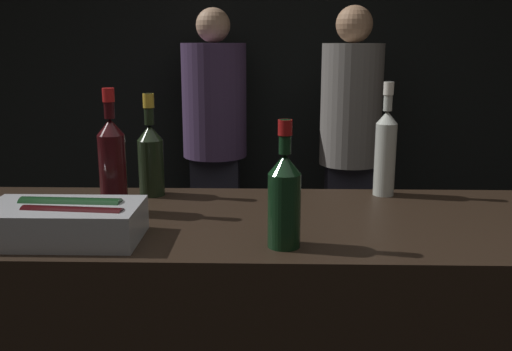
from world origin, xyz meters
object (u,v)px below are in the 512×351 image
Objects in this scene: champagne_bottle at (151,156)px; person_in_hoodie at (215,131)px; red_wine_bottle_tall at (112,162)px; ice_bin_with_bottles at (65,221)px; red_wine_bottle_burgundy at (284,196)px; person_blond_tee at (350,135)px; white_wine_bottle at (385,149)px.

champagne_bottle is 1.74m from person_in_hoodie.
champagne_bottle is 0.91× the size of red_wine_bottle_tall.
red_wine_bottle_tall is 1.94m from person_in_hoodie.
ice_bin_with_bottles is 1.24× the size of red_wine_bottle_burgundy.
red_wine_bottle_tall is (0.06, 0.24, 0.10)m from ice_bin_with_bottles.
person_blond_tee reaches higher than red_wine_bottle_tall.
person_blond_tee is (0.44, 1.99, -0.17)m from red_wine_bottle_burgundy.
white_wine_bottle reaches higher than champagne_bottle.
red_wine_bottle_tall reaches higher than ice_bin_with_bottles.
person_in_hoodie reaches higher than red_wine_bottle_burgundy.
champagne_bottle reaches higher than ice_bin_with_bottles.
red_wine_bottle_burgundy is at bearing -48.18° from champagne_bottle.
ice_bin_with_bottles is 0.27m from red_wine_bottle_tall.
person_blond_tee reaches higher than champagne_bottle.
red_wine_bottle_tall is 0.87m from white_wine_bottle.
person_blond_tee reaches higher than white_wine_bottle.
ice_bin_with_bottles is at bearing -152.74° from white_wine_bottle.
champagne_bottle is at bearing 73.37° from ice_bin_with_bottles.
white_wine_bottle is at bearing 55.54° from red_wine_bottle_burgundy.
white_wine_bottle is (0.84, 0.22, 0.00)m from red_wine_bottle_tall.
red_wine_bottle_burgundy is 2.25m from person_in_hoodie.
red_wine_bottle_tall is (-0.50, 0.28, 0.02)m from red_wine_bottle_burgundy.
red_wine_bottle_tall is 1.96m from person_blond_tee.
champagne_bottle is 0.20× the size of person_blond_tee.
ice_bin_with_bottles is at bearing 176.53° from red_wine_bottle_burgundy.
ice_bin_with_bottles is 0.24× the size of person_in_hoodie.
red_wine_bottle_burgundy is 0.19× the size of person_blond_tee.
red_wine_bottle_tall is at bearing 95.06° from person_in_hoodie.
champagne_bottle is at bearing 2.91° from person_blond_tee.
red_wine_bottle_tall is (-0.07, -0.20, 0.02)m from champagne_bottle.
red_wine_bottle_tall is 0.99× the size of white_wine_bottle.
red_wine_bottle_burgundy reaches higher than ice_bin_with_bottles.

